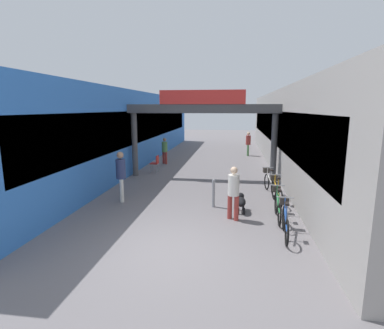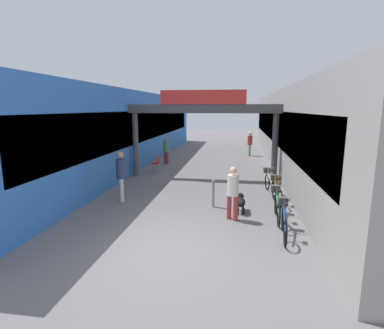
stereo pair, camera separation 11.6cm
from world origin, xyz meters
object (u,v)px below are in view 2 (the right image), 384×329
at_px(bollard_post_metal, 213,193).
at_px(cafe_chair_red_nearer, 157,162).
at_px(bicycle_orange_third, 277,191).
at_px(pedestrian_elderly_walking, 250,142).
at_px(bicycle_blue_nearest, 284,220).
at_px(pedestrian_carrying_crate, 166,149).
at_px(pedestrian_with_dog, 233,190).
at_px(dog_on_leash, 241,201).
at_px(pedestrian_companion, 121,173).
at_px(bicycle_green_second, 277,205).
at_px(bicycle_silver_farthest, 270,182).

distance_m(bollard_post_metal, cafe_chair_red_nearer, 6.24).
bearing_deg(bicycle_orange_third, pedestrian_elderly_walking, 92.93).
bearing_deg(bicycle_blue_nearest, pedestrian_elderly_walking, 91.66).
bearing_deg(bicycle_blue_nearest, pedestrian_carrying_crate, 119.58).
distance_m(pedestrian_with_dog, pedestrian_elderly_walking, 12.68).
height_order(pedestrian_with_dog, dog_on_leash, pedestrian_with_dog).
height_order(pedestrian_companion, pedestrian_elderly_walking, pedestrian_companion).
relative_size(pedestrian_with_dog, cafe_chair_red_nearer, 1.84).
distance_m(pedestrian_companion, pedestrian_carrying_crate, 7.49).
relative_size(pedestrian_carrying_crate, dog_on_leash, 2.04).
height_order(bicycle_blue_nearest, cafe_chair_red_nearer, bicycle_blue_nearest).
height_order(dog_on_leash, cafe_chair_red_nearer, cafe_chair_red_nearer).
bearing_deg(pedestrian_carrying_crate, bicycle_green_second, -56.89).
xyz_separation_m(pedestrian_carrying_crate, bicycle_silver_farthest, (5.59, -5.53, -0.46)).
xyz_separation_m(dog_on_leash, bicycle_silver_farthest, (1.18, 2.49, 0.08)).
bearing_deg(bicycle_blue_nearest, cafe_chair_red_nearer, 126.74).
bearing_deg(bicycle_silver_farthest, pedestrian_carrying_crate, 135.29).
distance_m(pedestrian_carrying_crate, bollard_post_metal, 8.43).
height_order(pedestrian_with_dog, bicycle_orange_third, pedestrian_with_dog).
bearing_deg(bicycle_orange_third, cafe_chair_red_nearer, 141.68).
xyz_separation_m(dog_on_leash, bicycle_green_second, (1.10, -0.43, 0.08)).
distance_m(bicycle_green_second, cafe_chair_red_nearer, 8.11).
distance_m(pedestrian_elderly_walking, bicycle_silver_farthest, 9.44).
height_order(pedestrian_elderly_walking, cafe_chair_red_nearer, pedestrian_elderly_walking).
bearing_deg(pedestrian_with_dog, pedestrian_carrying_crate, 115.40).
xyz_separation_m(dog_on_leash, cafe_chair_red_nearer, (-4.33, 5.58, 0.18)).
relative_size(bicycle_blue_nearest, bicycle_green_second, 1.00).
bearing_deg(bicycle_green_second, dog_on_leash, 158.56).
relative_size(bicycle_green_second, cafe_chair_red_nearer, 1.90).
bearing_deg(bicycle_orange_third, pedestrian_with_dog, -128.83).
bearing_deg(bollard_post_metal, pedestrian_carrying_crate, 114.50).
xyz_separation_m(dog_on_leash, bicycle_blue_nearest, (1.12, -1.72, 0.08)).
bearing_deg(bicycle_green_second, pedestrian_companion, 169.83).
height_order(pedestrian_companion, bicycle_silver_farthest, pedestrian_companion).
bearing_deg(bicycle_silver_farthest, bollard_post_metal, -134.65).
relative_size(pedestrian_with_dog, bicycle_silver_farthest, 0.98).
relative_size(pedestrian_carrying_crate, bicycle_orange_third, 0.93).
xyz_separation_m(bicycle_green_second, bicycle_orange_third, (0.17, 1.58, 0.00)).
bearing_deg(cafe_chair_red_nearer, pedestrian_elderly_walking, 51.33).
bearing_deg(pedestrian_carrying_crate, bollard_post_metal, -65.50).
relative_size(pedestrian_elderly_walking, dog_on_leash, 2.19).
distance_m(pedestrian_companion, bicycle_silver_farthest, 5.81).
distance_m(bicycle_blue_nearest, cafe_chair_red_nearer, 9.12).
distance_m(pedestrian_with_dog, pedestrian_companion, 4.21).
distance_m(pedestrian_companion, bollard_post_metal, 3.39).
distance_m(pedestrian_with_dog, bicycle_blue_nearest, 1.76).
height_order(pedestrian_companion, pedestrian_carrying_crate, pedestrian_companion).
xyz_separation_m(pedestrian_elderly_walking, dog_on_leash, (-0.72, -11.90, -0.61)).
bearing_deg(bicycle_green_second, pedestrian_elderly_walking, 91.75).
height_order(pedestrian_elderly_walking, bollard_post_metal, pedestrian_elderly_walking).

